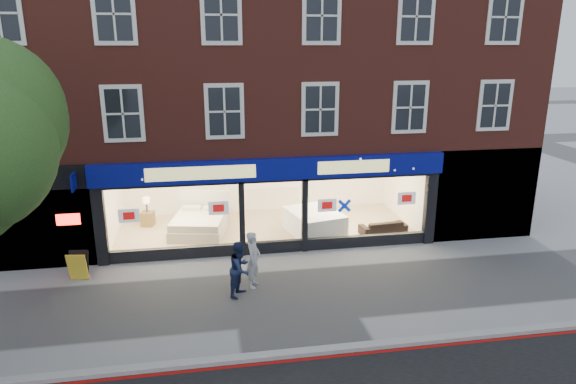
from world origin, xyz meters
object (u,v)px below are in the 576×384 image
object	(u,v)px
display_bed	(200,223)
pedestrian_blue	(240,269)
sofa	(383,227)
a_board	(78,266)
pedestrian_grey	(253,260)
mattress_stack	(314,222)

from	to	relation	value
display_bed	pedestrian_blue	xyz separation A→B (m)	(1.11, -4.96, 0.33)
pedestrian_blue	sofa	bearing A→B (deg)	-25.41
pedestrian_blue	a_board	bearing A→B (deg)	100.06
display_bed	sofa	size ratio (longest dim) A/B	1.54
sofa	pedestrian_grey	distance (m)	6.02
sofa	pedestrian_blue	bearing A→B (deg)	27.81
display_bed	sofa	xyz separation A→B (m)	(6.60, -1.29, -0.11)
mattress_stack	a_board	distance (m)	8.08
display_bed	pedestrian_grey	distance (m)	4.75
pedestrian_grey	a_board	bearing A→B (deg)	97.08
a_board	pedestrian_grey	size ratio (longest dim) A/B	0.53
a_board	pedestrian_blue	bearing A→B (deg)	-12.83
pedestrian_blue	mattress_stack	bearing A→B (deg)	-5.30
display_bed	pedestrian_blue	distance (m)	5.09
pedestrian_grey	pedestrian_blue	bearing A→B (deg)	160.03
sofa	pedestrian_grey	bearing A→B (deg)	26.27
pedestrian_grey	pedestrian_blue	world-z (taller)	pedestrian_grey
mattress_stack	pedestrian_grey	world-z (taller)	pedestrian_grey
display_bed	pedestrian_blue	world-z (taller)	pedestrian_blue
display_bed	pedestrian_grey	bearing A→B (deg)	-59.52
pedestrian_grey	pedestrian_blue	xyz separation A→B (m)	(-0.42, -0.47, -0.04)
mattress_stack	sofa	bearing A→B (deg)	-10.98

